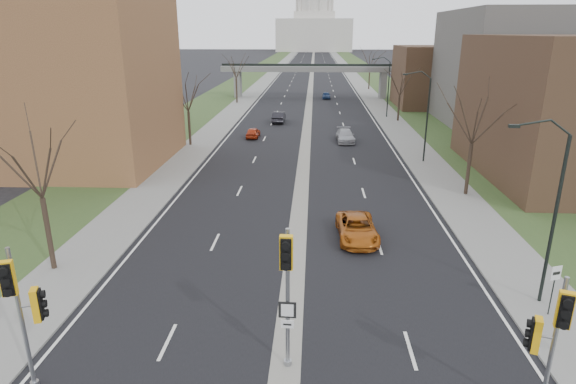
# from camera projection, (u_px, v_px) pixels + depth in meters

# --- Properties ---
(ground) EXTENTS (700.00, 700.00, 0.00)m
(ground) POSITION_uv_depth(u_px,v_px,m) (284.00, 380.00, 17.85)
(ground) COLOR black
(ground) RESTS_ON ground
(road_surface) EXTENTS (20.00, 600.00, 0.01)m
(road_surface) POSITION_uv_depth(u_px,v_px,m) (312.00, 70.00, 159.90)
(road_surface) COLOR black
(road_surface) RESTS_ON ground
(median_strip) EXTENTS (1.20, 600.00, 0.02)m
(median_strip) POSITION_uv_depth(u_px,v_px,m) (312.00, 70.00, 159.90)
(median_strip) COLOR gray
(median_strip) RESTS_ON ground
(sidewalk_right) EXTENTS (4.00, 600.00, 0.12)m
(sidewalk_right) POSITION_uv_depth(u_px,v_px,m) (348.00, 70.00, 159.27)
(sidewalk_right) COLOR gray
(sidewalk_right) RESTS_ON ground
(sidewalk_left) EXTENTS (4.00, 600.00, 0.12)m
(sidewalk_left) POSITION_uv_depth(u_px,v_px,m) (276.00, 70.00, 160.50)
(sidewalk_left) COLOR gray
(sidewalk_left) RESTS_ON ground
(grass_verge_right) EXTENTS (8.00, 600.00, 0.10)m
(grass_verge_right) POSITION_uv_depth(u_px,v_px,m) (366.00, 70.00, 158.96)
(grass_verge_right) COLOR #2B421E
(grass_verge_right) RESTS_ON ground
(grass_verge_left) EXTENTS (8.00, 600.00, 0.10)m
(grass_verge_left) POSITION_uv_depth(u_px,v_px,m) (258.00, 70.00, 160.82)
(grass_verge_left) COLOR #2B421E
(grass_verge_left) RESTS_ON ground
(apartment_building) EXTENTS (25.00, 16.00, 22.00)m
(apartment_building) POSITION_uv_depth(u_px,v_px,m) (22.00, 46.00, 44.12)
(apartment_building) COLOR #8F5F39
(apartment_building) RESTS_ON ground
(commercial_block_mid) EXTENTS (18.00, 22.00, 15.00)m
(commercial_block_mid) POSITION_uv_depth(u_px,v_px,m) (520.00, 70.00, 63.27)
(commercial_block_mid) COLOR #605D58
(commercial_block_mid) RESTS_ON ground
(commercial_block_far) EXTENTS (14.00, 14.00, 10.00)m
(commercial_block_far) POSITION_uv_depth(u_px,v_px,m) (439.00, 77.00, 81.42)
(commercial_block_far) COLOR #4A3222
(commercial_block_far) RESTS_ON ground
(pedestrian_bridge) EXTENTS (34.00, 3.00, 6.45)m
(pedestrian_bridge) POSITION_uv_depth(u_px,v_px,m) (310.00, 72.00, 92.08)
(pedestrian_bridge) COLOR slate
(pedestrian_bridge) RESTS_ON ground
(capitol) EXTENTS (48.00, 42.00, 55.75)m
(capitol) POSITION_uv_depth(u_px,v_px,m) (314.00, 21.00, 315.00)
(capitol) COLOR beige
(capitol) RESTS_ON ground
(streetlight_near) EXTENTS (2.61, 0.20, 8.70)m
(streetlight_near) POSITION_uv_depth(u_px,v_px,m) (546.00, 161.00, 20.76)
(streetlight_near) COLOR black
(streetlight_near) RESTS_ON sidewalk_right
(streetlight_mid) EXTENTS (2.61, 0.20, 8.70)m
(streetlight_mid) POSITION_uv_depth(u_px,v_px,m) (421.00, 91.00, 45.39)
(streetlight_mid) COLOR black
(streetlight_mid) RESTS_ON sidewalk_right
(streetlight_far) EXTENTS (2.61, 0.20, 8.70)m
(streetlight_far) POSITION_uv_depth(u_px,v_px,m) (384.00, 70.00, 70.01)
(streetlight_far) COLOR black
(streetlight_far) RESTS_ON sidewalk_right
(tree_left_a) EXTENTS (7.20, 7.20, 9.40)m
(tree_left_a) POSITION_uv_depth(u_px,v_px,m) (34.00, 151.00, 24.00)
(tree_left_a) COLOR #382B21
(tree_left_a) RESTS_ON sidewalk_left
(tree_left_b) EXTENTS (6.75, 6.75, 8.81)m
(tree_left_b) POSITION_uv_depth(u_px,v_px,m) (187.00, 90.00, 52.53)
(tree_left_b) COLOR #382B21
(tree_left_b) RESTS_ON sidewalk_left
(tree_left_c) EXTENTS (7.65, 7.65, 9.99)m
(tree_left_c) POSITION_uv_depth(u_px,v_px,m) (236.00, 63.00, 84.47)
(tree_left_c) COLOR #382B21
(tree_left_c) RESTS_ON sidewalk_left
(tree_right_a) EXTENTS (7.20, 7.20, 9.40)m
(tree_right_a) POSITION_uv_depth(u_px,v_px,m) (476.00, 111.00, 35.91)
(tree_right_a) COLOR #382B21
(tree_right_a) RESTS_ON sidewalk_right
(tree_right_b) EXTENTS (6.30, 6.30, 8.22)m
(tree_right_b) POSITION_uv_depth(u_px,v_px,m) (401.00, 80.00, 67.42)
(tree_right_b) COLOR #382B21
(tree_right_b) RESTS_ON sidewalk_right
(tree_right_c) EXTENTS (7.65, 7.65, 9.99)m
(tree_right_c) POSITION_uv_depth(u_px,v_px,m) (370.00, 57.00, 104.91)
(tree_right_c) COLOR #382B21
(tree_right_c) RESTS_ON sidewalk_right
(signal_pole_left) EXTENTS (0.93, 1.23, 5.55)m
(signal_pole_left) POSITION_uv_depth(u_px,v_px,m) (23.00, 301.00, 16.25)
(signal_pole_left) COLOR gray
(signal_pole_left) RESTS_ON ground
(signal_pole_median) EXTENTS (0.66, 0.93, 5.73)m
(signal_pole_median) POSITION_uv_depth(u_px,v_px,m) (287.00, 277.00, 17.08)
(signal_pole_median) COLOR gray
(signal_pole_median) RESTS_ON ground
(signal_pole_right) EXTENTS (0.89, 1.18, 5.33)m
(signal_pole_right) POSITION_uv_depth(u_px,v_px,m) (550.00, 332.00, 14.80)
(signal_pole_right) COLOR gray
(signal_pole_right) RESTS_ON ground
(speed_limit_sign) EXTENTS (0.51, 0.20, 2.43)m
(speed_limit_sign) POSITION_uv_depth(u_px,v_px,m) (554.00, 281.00, 21.25)
(speed_limit_sign) COLOR black
(speed_limit_sign) RESTS_ON sidewalk_right
(car_left_near) EXTENTS (1.53, 3.69, 1.25)m
(car_left_near) POSITION_uv_depth(u_px,v_px,m) (253.00, 133.00, 58.41)
(car_left_near) COLOR #AC3113
(car_left_near) RESTS_ON ground
(car_left_far) EXTENTS (1.72, 4.67, 1.53)m
(car_left_far) POSITION_uv_depth(u_px,v_px,m) (279.00, 117.00, 68.16)
(car_left_far) COLOR black
(car_left_far) RESTS_ON ground
(car_right_near) EXTENTS (2.54, 5.14, 1.40)m
(car_right_near) POSITION_uv_depth(u_px,v_px,m) (357.00, 228.00, 29.79)
(car_right_near) COLOR #A55011
(car_right_near) RESTS_ON ground
(car_right_mid) EXTENTS (2.16, 4.93, 1.41)m
(car_right_mid) POSITION_uv_depth(u_px,v_px,m) (345.00, 136.00, 56.22)
(car_right_mid) COLOR #96989D
(car_right_mid) RESTS_ON ground
(car_right_far) EXTENTS (1.54, 3.77, 1.28)m
(car_right_far) POSITION_uv_depth(u_px,v_px,m) (326.00, 95.00, 92.34)
(car_right_far) COLOR navy
(car_right_far) RESTS_ON ground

